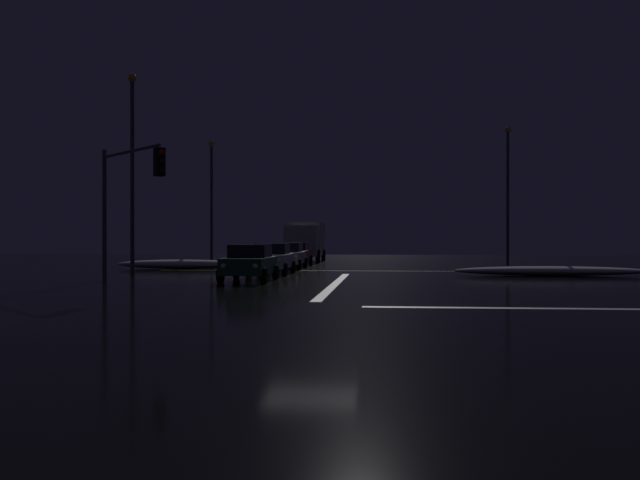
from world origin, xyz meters
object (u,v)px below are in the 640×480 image
Objects in this scene: streetlamp_left_far at (212,193)px; traffic_signal_nw at (128,186)px; sedan_white at (272,258)px; box_truck at (306,240)px; sedan_silver at (288,255)px; streetlamp_left_near at (132,160)px; sedan_red at (295,254)px; sedan_green at (249,262)px; streetlamp_right_far at (508,186)px.

traffic_signal_nw is at bearing -84.25° from streetlamp_left_far.
box_truck is (-0.41, 19.43, 0.91)m from sedan_white.
sedan_silver is 0.43× the size of streetlamp_left_near.
sedan_silver and sedan_red have the same top height.
sedan_red is 0.49× the size of streetlamp_left_far.
sedan_red is at bearing -88.91° from box_truck.
sedan_green is 6.09m from traffic_signal_nw.
box_truck reaches higher than sedan_silver.
streetlamp_right_far is (14.30, 13.81, 4.68)m from sedan_white.
sedan_white is 15.92m from streetlamp_left_far.
sedan_white is 0.43× the size of streetlamp_left_near.
streetlamp_left_far is 0.89× the size of streetlamp_left_near.
sedan_green is 0.49× the size of streetlamp_left_far.
sedan_green is 0.45× the size of streetlamp_right_far.
streetlamp_right_far reaches higher than sedan_red.
traffic_signal_nw is 7.40m from streetlamp_left_near.
streetlamp_right_far is at bearing 0.00° from streetlamp_left_far.
traffic_signal_nw is at bearing -101.24° from sedan_red.
traffic_signal_nw reaches higher than sedan_red.
sedan_red is at bearing 78.76° from traffic_signal_nw.
sedan_white is at bearing -135.99° from streetlamp_right_far.
streetlamp_left_far is 0.93× the size of streetlamp_right_far.
streetlamp_left_far is (-6.57, 7.58, 4.33)m from sedan_silver.
sedan_green is at bearing -30.08° from streetlamp_left_near.
sedan_white is at bearing -88.79° from box_truck.
box_truck is (-0.15, 7.97, 0.91)m from sedan_red.
streetlamp_right_far is (14.71, -5.62, 3.77)m from box_truck.
streetlamp_right_far is at bearing 54.22° from sedan_green.
sedan_silver is 0.52× the size of box_truck.
sedan_white is 20.42m from streetlamp_right_far.
sedan_green is 1.00× the size of sedan_silver.
sedan_silver is 0.78× the size of traffic_signal_nw.
streetlamp_left_near is (-6.21, -21.62, 4.00)m from box_truck.
traffic_signal_nw is (-4.32, -2.96, 3.11)m from sedan_green.
sedan_red is at bearing 91.29° from sedan_white.
sedan_white is 19.45m from box_truck.
sedan_red is (-0.26, 17.48, 0.00)m from sedan_green.
sedan_white is 0.45× the size of streetlamp_right_far.
streetlamp_left_near is at bearing -127.97° from sedan_silver.
box_truck is at bearing 73.97° from streetlamp_left_near.
sedan_silver is at bearing -152.15° from streetlamp_right_far.
sedan_red is 0.45× the size of streetlamp_right_far.
streetlamp_right_far reaches higher than traffic_signal_nw.
sedan_green is 6.02m from sedan_white.
streetlamp_left_near is (-2.30, 6.80, 1.80)m from traffic_signal_nw.
traffic_signal_nw is 0.56× the size of streetlamp_left_near.
sedan_white is 6.23m from sedan_silver.
sedan_silver is at bearing 52.03° from streetlamp_left_near.
streetlamp_left_far is 16.01m from streetlamp_left_near.
sedan_green is at bearing -90.01° from sedan_white.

